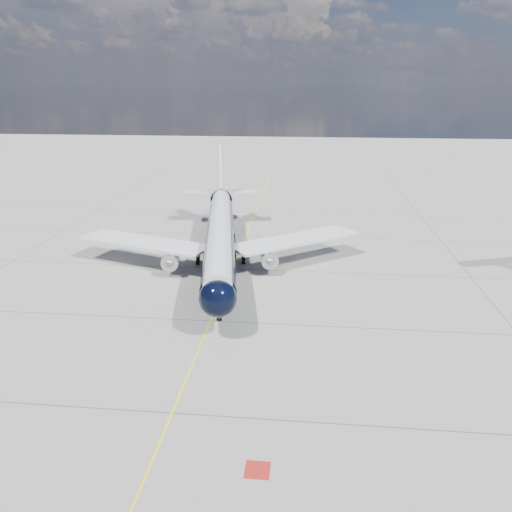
% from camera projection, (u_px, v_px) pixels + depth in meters
% --- Properties ---
extents(ground, '(320.00, 320.00, 0.00)m').
position_uv_depth(ground, '(237.00, 256.00, 69.38)').
color(ground, gray).
rests_on(ground, ground).
extents(taxiway_centerline, '(0.16, 160.00, 0.01)m').
position_uv_depth(taxiway_centerline, '(232.00, 269.00, 64.69)').
color(taxiway_centerline, yellow).
rests_on(taxiway_centerline, ground).
extents(red_marking, '(1.60, 1.60, 0.01)m').
position_uv_depth(red_marking, '(257.00, 470.00, 31.17)').
color(red_marking, maroon).
rests_on(red_marking, ground).
extents(main_airliner, '(37.71, 46.32, 13.42)m').
position_uv_depth(main_airliner, '(220.00, 234.00, 65.26)').
color(main_airliner, black).
rests_on(main_airliner, ground).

